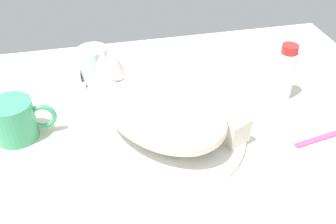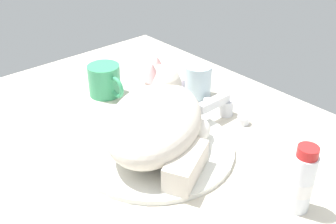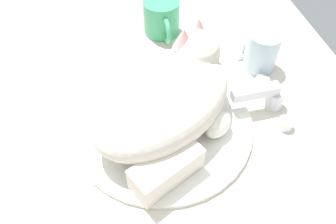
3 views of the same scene
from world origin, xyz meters
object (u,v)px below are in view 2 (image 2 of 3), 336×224
at_px(toothpaste_bottle, 301,181).
at_px(faucet, 222,107).
at_px(soap_bar, 178,78).
at_px(rinse_cup, 198,81).
at_px(cat, 157,119).
at_px(coffee_mug, 105,81).

bearing_deg(toothpaste_bottle, faucet, 156.04).
bearing_deg(soap_bar, faucet, -8.09).
relative_size(faucet, rinse_cup, 1.63).
bearing_deg(rinse_cup, cat, -64.54).
distance_m(coffee_mug, rinse_cup, 0.24).
xyz_separation_m(faucet, cat, (-0.00, -0.19, 0.05)).
relative_size(coffee_mug, rinse_cup, 1.45).
relative_size(faucet, toothpaste_bottle, 1.07).
bearing_deg(toothpaste_bottle, coffee_mug, -178.43).
height_order(rinse_cup, toothpaste_bottle, toothpaste_bottle).
xyz_separation_m(faucet, rinse_cup, (-0.11, 0.03, 0.02)).
distance_m(coffee_mug, toothpaste_bottle, 0.56).
bearing_deg(coffee_mug, soap_bar, 61.63).
relative_size(soap_bar, toothpaste_bottle, 0.57).
relative_size(coffee_mug, toothpaste_bottle, 0.95).
distance_m(faucet, coffee_mug, 0.31).
bearing_deg(coffee_mug, rinse_cup, 47.14).
relative_size(faucet, coffee_mug, 1.12).
height_order(rinse_cup, soap_bar, rinse_cup).
bearing_deg(coffee_mug, faucet, 27.81).
bearing_deg(toothpaste_bottle, rinse_cup, 158.29).
distance_m(coffee_mug, soap_bar, 0.19).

